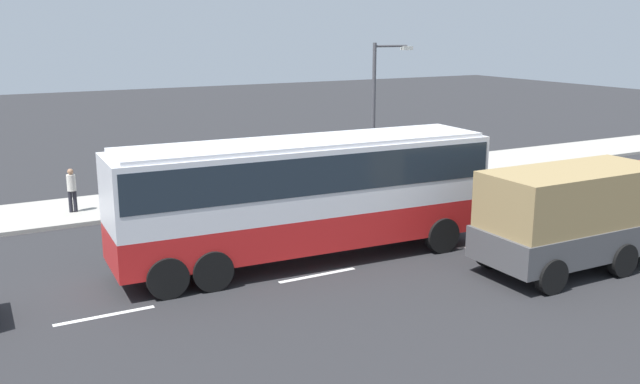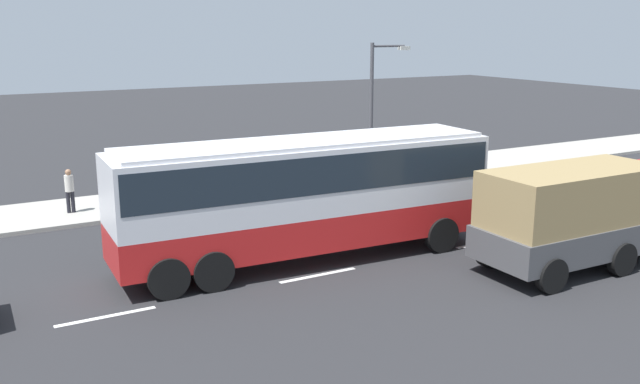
# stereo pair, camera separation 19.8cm
# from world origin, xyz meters

# --- Properties ---
(ground_plane) EXTENTS (120.00, 120.00, 0.00)m
(ground_plane) POSITION_xyz_m (0.00, 0.00, 0.00)
(ground_plane) COLOR #28282B
(sidewalk_curb) EXTENTS (80.00, 4.00, 0.15)m
(sidewalk_curb) POSITION_xyz_m (0.00, 8.04, 0.07)
(sidewalk_curb) COLOR #A8A399
(sidewalk_curb) RESTS_ON ground_plane
(lane_centreline) EXTENTS (26.86, 0.16, 0.01)m
(lane_centreline) POSITION_xyz_m (-6.06, -2.21, 0.00)
(lane_centreline) COLOR white
(lane_centreline) RESTS_ON ground_plane
(coach_bus) EXTENTS (11.45, 3.12, 3.63)m
(coach_bus) POSITION_xyz_m (0.41, -0.86, 2.25)
(coach_bus) COLOR red
(coach_bus) RESTS_ON ground_plane
(cargo_truck) EXTENTS (7.69, 2.64, 2.94)m
(cargo_truck) POSITION_xyz_m (7.58, -5.20, 1.61)
(cargo_truck) COLOR red
(cargo_truck) RESTS_ON ground_plane
(pedestrian_near_curb) EXTENTS (0.32, 0.32, 1.79)m
(pedestrian_near_curb) POSITION_xyz_m (3.92, 6.66, 1.19)
(pedestrian_near_curb) COLOR #38334C
(pedestrian_near_curb) RESTS_ON sidewalk_curb
(pedestrian_at_crossing) EXTENTS (0.32, 0.32, 1.62)m
(pedestrian_at_crossing) POSITION_xyz_m (-4.83, 7.67, 1.08)
(pedestrian_at_crossing) COLOR black
(pedestrian_at_crossing) RESTS_ON sidewalk_curb
(street_lamp) EXTENTS (1.97, 0.24, 6.01)m
(street_lamp) POSITION_xyz_m (7.83, 6.61, 3.68)
(street_lamp) COLOR #47474C
(street_lamp) RESTS_ON sidewalk_curb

